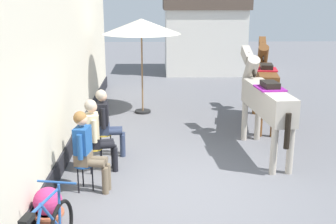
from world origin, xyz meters
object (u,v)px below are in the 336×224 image
at_px(seated_visitor_near, 87,147).
at_px(saddled_horse_near, 265,99).
at_px(flower_planter_near, 48,208).
at_px(seated_visitor_far, 106,119).
at_px(cafe_parasol, 141,27).
at_px(seated_visitor_middle, 96,132).
at_px(saddled_horse_far, 265,79).

xyz_separation_m(seated_visitor_near, saddled_horse_near, (3.37, 1.69, 0.38)).
bearing_deg(saddled_horse_near, seated_visitor_near, -153.34).
bearing_deg(flower_planter_near, seated_visitor_far, 79.95).
relative_size(flower_planter_near, cafe_parasol, 0.25).
distance_m(seated_visitor_middle, cafe_parasol, 4.45).
bearing_deg(saddled_horse_near, seated_visitor_far, -178.91).
bearing_deg(saddled_horse_near, cafe_parasol, 128.69).
bearing_deg(saddled_horse_far, flower_planter_near, -130.01).
height_order(saddled_horse_near, flower_planter_near, saddled_horse_near).
distance_m(seated_visitor_near, cafe_parasol, 5.22).
xyz_separation_m(saddled_horse_near, saddled_horse_far, (0.53, 2.13, 0.00)).
xyz_separation_m(saddled_horse_near, cafe_parasol, (-2.58, 3.23, 1.20)).
xyz_separation_m(seated_visitor_middle, saddled_horse_far, (3.84, 3.00, 0.38)).
bearing_deg(saddled_horse_far, saddled_horse_near, -103.86).
distance_m(seated_visitor_near, seated_visitor_far, 1.64).
bearing_deg(cafe_parasol, saddled_horse_near, -51.31).
distance_m(seated_visitor_middle, saddled_horse_far, 4.89).
xyz_separation_m(flower_planter_near, cafe_parasol, (1.15, 6.17, 2.03)).
height_order(seated_visitor_near, cafe_parasol, cafe_parasol).
bearing_deg(seated_visitor_middle, seated_visitor_far, 83.49).
bearing_deg(saddled_horse_far, seated_visitor_middle, -142.00).
relative_size(seated_visitor_far, saddled_horse_far, 0.47).
xyz_separation_m(seated_visitor_near, saddled_horse_far, (3.89, 3.82, 0.38)).
distance_m(saddled_horse_near, cafe_parasol, 4.31).
bearing_deg(cafe_parasol, flower_planter_near, -100.54).
bearing_deg(seated_visitor_far, cafe_parasol, 79.03).
xyz_separation_m(saddled_horse_far, cafe_parasol, (-3.11, 1.09, 1.20)).
height_order(saddled_horse_near, saddled_horse_far, same).
bearing_deg(saddled_horse_far, seated_visitor_near, -135.53).
bearing_deg(flower_planter_near, saddled_horse_far, 49.99).
bearing_deg(saddled_horse_far, cafe_parasol, 160.61).
height_order(seated_visitor_near, seated_visitor_middle, same).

